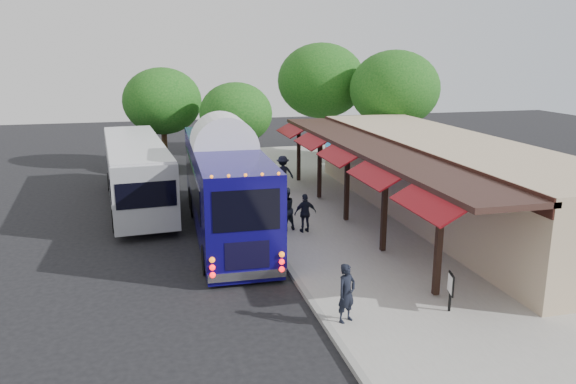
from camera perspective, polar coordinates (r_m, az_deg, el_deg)
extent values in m
plane|color=black|center=(20.13, -0.45, -7.41)|extent=(90.00, 90.00, 0.00)
cube|color=#9E9B93|center=(25.19, 8.52, -2.92)|extent=(10.00, 40.00, 0.15)
cube|color=gray|center=(23.80, -2.60, -3.80)|extent=(0.20, 40.00, 0.16)
cube|color=tan|center=(26.27, 15.73, 1.30)|extent=(5.00, 20.00, 3.60)
cube|color=black|center=(24.84, 10.88, 4.39)|extent=(0.06, 20.00, 0.60)
cube|color=#331E19|center=(24.40, 8.58, 4.55)|extent=(2.60, 20.00, 0.18)
cube|color=black|center=(17.31, 15.06, -5.20)|extent=(0.18, 0.18, 3.16)
cube|color=maroon|center=(16.72, 14.06, -1.00)|extent=(1.00, 3.20, 0.57)
cube|color=black|center=(20.72, 9.76, -1.73)|extent=(0.18, 0.18, 3.16)
cube|color=maroon|center=(20.23, 8.80, 1.86)|extent=(1.00, 3.20, 0.57)
cube|color=black|center=(24.31, 6.00, 0.76)|extent=(0.18, 0.18, 3.16)
cube|color=maroon|center=(23.89, 5.11, 3.84)|extent=(1.00, 3.20, 0.57)
cube|color=black|center=(28.01, 3.22, 2.59)|extent=(0.18, 0.18, 3.16)
cube|color=maroon|center=(27.65, 2.41, 5.28)|extent=(1.00, 3.20, 0.57)
cube|color=black|center=(31.79, 1.09, 3.99)|extent=(0.18, 0.18, 3.16)
cube|color=maroon|center=(31.47, 0.35, 6.37)|extent=(1.00, 3.20, 0.57)
sphere|color=#185A87|center=(18.88, 13.48, -0.09)|extent=(0.26, 0.26, 0.26)
sphere|color=#185A87|center=(23.32, 7.88, 2.83)|extent=(0.26, 0.26, 0.26)
sphere|color=#185A87|center=(27.94, 4.08, 4.79)|extent=(0.26, 0.26, 0.26)
cube|color=#0F0861|center=(23.43, -6.45, 0.87)|extent=(2.86, 12.24, 3.20)
cube|color=#0F0861|center=(23.89, -6.34, -3.23)|extent=(2.81, 12.12, 0.36)
ellipsoid|color=white|center=(23.12, -6.56, 4.68)|extent=(2.86, 12.00, 0.57)
cube|color=black|center=(17.45, -3.80, -1.87)|extent=(2.12, 0.08, 1.32)
cube|color=silver|center=(18.23, -3.73, -8.37)|extent=(2.54, 0.24, 0.28)
sphere|color=#FF0C0C|center=(17.90, -7.23, -7.97)|extent=(0.18, 0.18, 0.18)
sphere|color=#FF0C0C|center=(18.26, -0.23, -7.40)|extent=(0.18, 0.18, 0.18)
cylinder|color=black|center=(19.33, -7.94, -6.81)|extent=(0.33, 1.06, 1.06)
cylinder|color=black|center=(19.69, -1.09, -6.28)|extent=(0.33, 1.06, 1.06)
cylinder|color=black|center=(27.45, -9.89, -0.57)|extent=(0.33, 1.06, 1.06)
cylinder|color=black|center=(27.70, -5.05, -0.28)|extent=(0.33, 1.06, 1.06)
cube|color=#92959A|center=(28.31, -15.19, 2.08)|extent=(3.52, 12.04, 2.73)
cube|color=black|center=(28.33, -17.84, 2.38)|extent=(0.84, 10.06, 1.03)
cube|color=black|center=(28.26, -12.58, 2.70)|extent=(0.84, 10.06, 1.03)
cube|color=silver|center=(28.06, -15.37, 4.90)|extent=(3.45, 11.80, 0.10)
cylinder|color=black|center=(24.63, -17.89, -2.84)|extent=(0.37, 1.01, 0.99)
cylinder|color=black|center=(24.56, -12.36, -2.52)|extent=(0.37, 1.01, 0.99)
cylinder|color=black|center=(32.09, -17.08, 1.08)|extent=(0.37, 1.01, 0.99)
cylinder|color=black|center=(32.04, -12.84, 1.33)|extent=(0.37, 1.01, 0.99)
imported|color=black|center=(15.62, 5.97, -10.17)|extent=(0.72, 0.63, 1.66)
imported|color=black|center=(23.13, -0.30, -1.75)|extent=(1.09, 0.99, 1.83)
imported|color=black|center=(22.98, 1.77, -2.15)|extent=(0.97, 0.47, 1.61)
imported|color=black|center=(29.84, -0.54, 1.92)|extent=(1.28, 0.83, 1.87)
cube|color=black|center=(16.85, 16.17, -9.78)|extent=(0.08, 0.08, 1.15)
cube|color=black|center=(16.74, 16.23, -8.96)|extent=(0.17, 0.52, 0.63)
cube|color=white|center=(16.73, 16.13, -8.98)|extent=(0.12, 0.43, 0.52)
cylinder|color=#382314|center=(34.54, -5.23, 3.85)|extent=(0.36, 0.36, 2.54)
ellipsoid|color=#124812|center=(34.19, -5.32, 7.95)|extent=(4.39, 4.39, 3.73)
cylinder|color=#382314|center=(41.21, 3.34, 6.31)|extent=(0.36, 0.36, 3.62)
ellipsoid|color=#124812|center=(40.88, 3.41, 11.22)|extent=(6.25, 6.25, 5.31)
cylinder|color=#382314|center=(38.18, 10.54, 5.30)|extent=(0.36, 0.36, 3.39)
ellipsoid|color=#124812|center=(37.83, 10.76, 10.27)|extent=(5.86, 5.86, 4.98)
cylinder|color=#382314|center=(37.65, -12.42, 4.71)|extent=(0.36, 0.36, 2.90)
ellipsoid|color=#124812|center=(37.30, -12.65, 9.00)|extent=(5.01, 5.01, 4.26)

